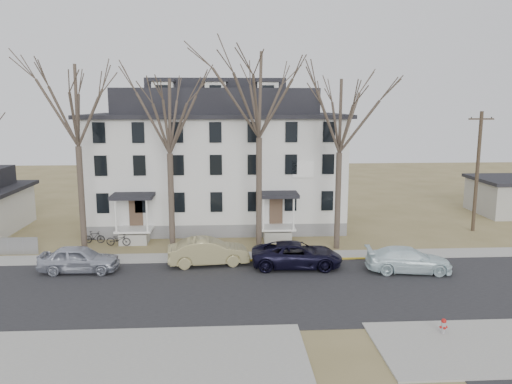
{
  "coord_description": "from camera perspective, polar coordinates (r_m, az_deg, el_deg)",
  "views": [
    {
      "loc": [
        -1.14,
        -23.84,
        10.07
      ],
      "look_at": [
        0.75,
        9.0,
        4.23
      ],
      "focal_mm": 35.0,
      "sensor_mm": 36.0,
      "label": 1
    }
  ],
  "objects": [
    {
      "name": "tree_mid_right",
      "position": [
        34.5,
        9.63,
        9.15
      ],
      "size": [
        7.8,
        7.8,
        12.74
      ],
      "color": "#473B31",
      "rests_on": "ground"
    },
    {
      "name": "car_silver",
      "position": [
        32.15,
        -19.55,
        -7.28
      ],
      "size": [
        4.78,
        2.05,
        1.61
      ],
      "primitive_type": "imported",
      "rotation": [
        0.0,
        0.0,
        1.54
      ],
      "color": "#A9AEBC",
      "rests_on": "ground"
    },
    {
      "name": "utility_pole_far",
      "position": [
        42.94,
        23.97,
        2.29
      ],
      "size": [
        2.0,
        0.28,
        9.5
      ],
      "color": "#3D3023",
      "rests_on": "ground"
    },
    {
      "name": "car_tan",
      "position": [
        31.79,
        -5.45,
        -6.86
      ],
      "size": [
        5.26,
        2.35,
        1.68
      ],
      "primitive_type": "imported",
      "rotation": [
        0.0,
        0.0,
        1.69
      ],
      "color": "#978D5D",
      "rests_on": "ground"
    },
    {
      "name": "tree_far_left",
      "position": [
        35.05,
        -19.94,
        9.92
      ],
      "size": [
        8.4,
        8.4,
        13.72
      ],
      "color": "#473B31",
      "rests_on": "ground"
    },
    {
      "name": "boarding_house",
      "position": [
        42.06,
        -4.45,
        3.63
      ],
      "size": [
        20.8,
        12.36,
        12.05
      ],
      "color": "slate",
      "rests_on": "ground"
    },
    {
      "name": "car_navy",
      "position": [
        31.32,
        4.68,
        -7.22
      ],
      "size": [
        5.73,
        2.85,
        1.56
      ],
      "primitive_type": "imported",
      "rotation": [
        0.0,
        0.0,
        1.52
      ],
      "color": "black",
      "rests_on": "ground"
    },
    {
      "name": "tree_mid_left",
      "position": [
        33.86,
        -9.97,
        9.13
      ],
      "size": [
        7.8,
        7.8,
        12.74
      ],
      "color": "#473B31",
      "rests_on": "ground"
    },
    {
      "name": "bicycle_left",
      "position": [
        37.13,
        -15.44,
        -5.31
      ],
      "size": [
        1.79,
        0.77,
        0.92
      ],
      "primitive_type": "imported",
      "rotation": [
        0.0,
        0.0,
        1.47
      ],
      "color": "black",
      "rests_on": "ground"
    },
    {
      "name": "tree_center",
      "position": [
        33.72,
        0.36,
        11.79
      ],
      "size": [
        9.0,
        9.0,
        14.7
      ],
      "color": "#473B31",
      "rests_on": "ground"
    },
    {
      "name": "ground",
      "position": [
        25.9,
        -0.52,
        -12.81
      ],
      "size": [
        120.0,
        120.0,
        0.0
      ],
      "primitive_type": "plane",
      "color": "olive",
      "rests_on": "ground"
    },
    {
      "name": "car_white",
      "position": [
        31.76,
        17.02,
        -7.48
      ],
      "size": [
        5.28,
        2.65,
        1.47
      ],
      "primitive_type": "imported",
      "rotation": [
        0.0,
        0.0,
        1.45
      ],
      "color": "white",
      "rests_on": "ground"
    },
    {
      "name": "yellow_curb",
      "position": [
        33.11,
        7.63,
        -7.73
      ],
      "size": [
        14.0,
        0.25,
        0.06
      ],
      "primitive_type": "cube",
      "color": "gold",
      "rests_on": "ground"
    },
    {
      "name": "near_sidewalk_left",
      "position": [
        22.43,
        -21.74,
        -17.37
      ],
      "size": [
        20.0,
        5.0,
        0.08
      ],
      "primitive_type": "cube",
      "color": "#A09F97",
      "rests_on": "ground"
    },
    {
      "name": "main_road",
      "position": [
        27.75,
        -0.73,
        -11.21
      ],
      "size": [
        120.0,
        10.0,
        0.04
      ],
      "primitive_type": "cube",
      "color": "#27272A",
      "rests_on": "ground"
    },
    {
      "name": "far_sidewalk",
      "position": [
        33.41,
        -1.19,
        -7.48
      ],
      "size": [
        120.0,
        2.0,
        0.08
      ],
      "primitive_type": "cube",
      "color": "#A09F97",
      "rests_on": "ground"
    },
    {
      "name": "fire_hydrant",
      "position": [
        24.18,
        20.63,
        -14.22
      ],
      "size": [
        0.32,
        0.3,
        0.77
      ],
      "color": "#B7B7BA",
      "rests_on": "ground"
    },
    {
      "name": "bicycle_right",
      "position": [
        38.29,
        -18.0,
        -4.99
      ],
      "size": [
        1.51,
        0.44,
        0.9
      ],
      "primitive_type": "imported",
      "rotation": [
        0.0,
        0.0,
        1.58
      ],
      "color": "black",
      "rests_on": "ground"
    }
  ]
}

